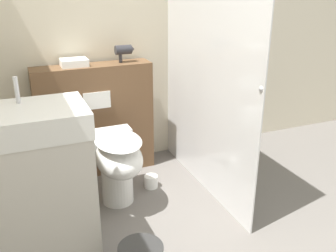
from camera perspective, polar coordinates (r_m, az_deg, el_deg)
The scene contains 8 objects.
wall_back at distance 3.33m, azimuth -6.33°, elevation 15.33°, with size 8.00×0.06×2.50m.
partition_panel at distance 3.26m, azimuth -10.95°, elevation 0.89°, with size 0.97×0.24×0.95m.
shower_glass at distance 2.81m, azimuth 5.85°, elevation 10.04°, with size 0.04×1.44×2.10m.
toilet at distance 2.78m, azimuth -7.75°, elevation -5.39°, with size 0.35×0.60×0.56m.
sink_vanity at distance 2.20m, azimuth -19.89°, elevation -9.98°, with size 0.65×0.42×1.14m.
hair_drier at distance 3.17m, azimuth -6.69°, elevation 11.41°, with size 0.16×0.08×0.14m.
folded_towel at distance 3.11m, azimuth -14.12°, elevation 9.37°, with size 0.21×0.17×0.06m.
spare_toilet_roll at distance 3.11m, azimuth -2.60°, elevation -8.44°, with size 0.11×0.11×0.10m.
Camera 1 is at (-0.94, -1.03, 1.60)m, focal length 40.00 mm.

